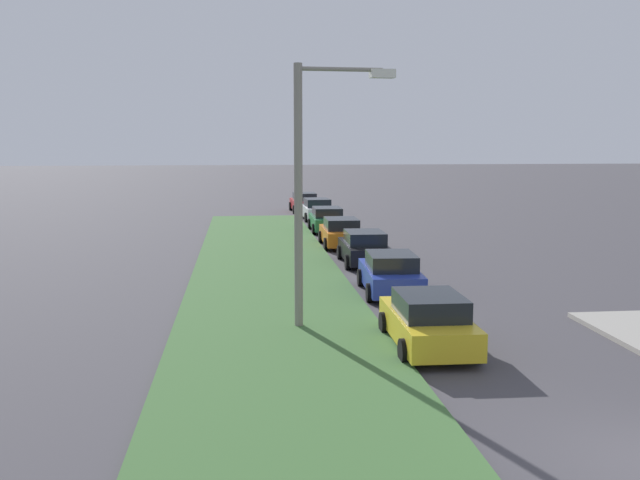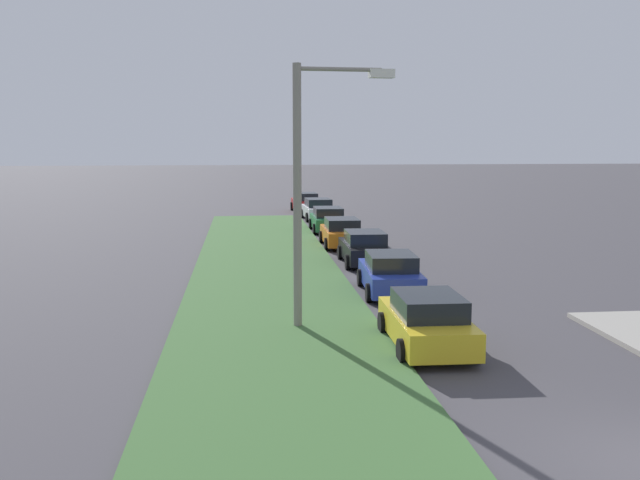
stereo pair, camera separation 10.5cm
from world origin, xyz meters
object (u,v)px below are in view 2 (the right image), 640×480
Objects in this scene: parked_car_yellow at (427,322)px; parked_car_red at (306,203)px; parked_car_white at (318,209)px; parked_car_blue at (390,274)px; parked_car_green at (328,220)px; parked_car_black at (365,248)px; parked_car_orange at (342,233)px; streetlight at (310,177)px.

parked_car_yellow is 36.37m from parked_car_red.
parked_car_yellow is at bearing 176.42° from parked_car_white.
parked_car_blue and parked_car_green have the same top height.
parked_car_blue and parked_car_black have the same top height.
parked_car_orange and parked_car_red have the same top height.
parked_car_white is 5.57m from parked_car_red.
parked_car_orange is at bearing -10.97° from streetlight.
parked_car_black is at bearing -176.36° from parked_car_orange.
parked_car_black is 17.91m from parked_car_white.
parked_car_orange is 0.99× the size of parked_car_red.
parked_car_blue is 6.16m from parked_car_black.
parked_car_red is at bearing 3.90° from parked_car_blue.
parked_car_green is 0.98× the size of parked_car_white.
parked_car_blue is at bearing 177.24° from parked_car_white.
parked_car_red is at bearing -4.68° from streetlight.
parked_car_white is (24.07, 0.10, 0.00)m from parked_car_blue.
parked_car_orange is at bearing 176.67° from parked_car_white.
parked_car_red is 0.58× the size of streetlight.
parked_car_yellow and parked_car_black have the same top height.
parked_car_blue is 1.02× the size of parked_car_orange.
parked_car_orange is 18.14m from parked_car_red.
parked_car_red is (5.56, 0.37, 0.00)m from parked_car_white.
streetlight reaches higher than parked_car_black.
parked_car_white is (17.91, 0.22, 0.00)m from parked_car_black.
streetlight is at bearing 170.67° from parked_car_white.
parked_car_orange and parked_car_green have the same top height.
parked_car_green is 0.57× the size of streetlight.
parked_car_red is at bearing 2.14° from parked_car_black.
parked_car_yellow and parked_car_white have the same top height.
parked_car_black is (6.16, -0.12, 0.00)m from parked_car_blue.
parked_car_orange is 16.65m from streetlight.
parked_car_white is at bearing -6.33° from streetlight.
streetlight reaches higher than parked_car_red.
parked_car_blue is at bearing -178.61° from parked_car_orange.
parked_car_yellow is 0.99× the size of parked_car_white.
streetlight is (-28.52, 3.16, 3.67)m from parked_car_white.
parked_car_blue is at bearing 179.62° from parked_car_black.
parked_car_white is (12.58, -0.07, 0.00)m from parked_car_orange.
parked_car_red is (23.47, 0.59, 0.00)m from parked_car_black.
parked_car_green is (17.57, 0.17, 0.00)m from parked_car_blue.
streetlight is (2.29, 2.85, 3.67)m from parked_car_yellow.
parked_car_blue is 29.63m from parked_car_red.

